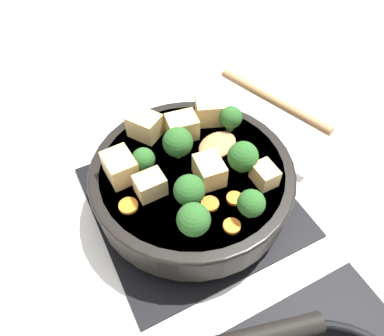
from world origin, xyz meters
TOP-DOWN VIEW (x-y plane):
  - ground_plane at (0.00, 0.00)m, footprint 2.40×2.40m
  - front_burner_grate at (0.00, 0.00)m, footprint 0.31×0.31m
  - skillet_pan at (0.00, 0.00)m, footprint 0.31×0.43m
  - wooden_spoon at (-0.13, -0.04)m, footprint 0.22×0.22m
  - tofu_cube_center_large at (0.07, 0.01)m, footprint 0.04×0.03m
  - tofu_cube_near_handle at (0.03, -0.10)m, footprint 0.06×0.06m
  - tofu_cube_east_chunk at (-0.01, 0.03)m, footprint 0.04×0.05m
  - tofu_cube_west_chunk at (-0.08, 0.07)m, footprint 0.03×0.04m
  - tofu_cube_back_piece at (-0.08, -0.08)m, footprint 0.06×0.06m
  - tofu_cube_front_piece at (-0.02, -0.07)m, footprint 0.05×0.04m
  - tofu_cube_mid_small at (0.10, -0.03)m, footprint 0.04×0.05m
  - broccoli_floret_near_spoon at (0.05, 0.10)m, footprint 0.04×0.04m
  - broccoli_floret_center_top at (-0.06, 0.04)m, footprint 0.04×0.04m
  - broccoli_floret_east_rim at (-0.09, -0.05)m, footprint 0.04×0.04m
  - broccoli_floret_west_rim at (0.01, -0.03)m, footprint 0.05×0.05m
  - broccoli_floret_north_edge at (-0.03, 0.11)m, footprint 0.04×0.04m
  - broccoli_floret_south_cluster at (0.03, 0.05)m, footprint 0.04×0.04m
  - broccoli_floret_mid_floret at (0.06, -0.03)m, footprint 0.03×0.03m
  - carrot_slice_orange_thin at (0.11, 0.02)m, footprint 0.03×0.03m
  - carrot_slice_near_center at (0.00, 0.11)m, footprint 0.02×0.02m
  - carrot_slice_edge_slice at (-0.03, 0.08)m, footprint 0.02×0.02m
  - carrot_slice_under_broccoli at (0.01, 0.07)m, footprint 0.02×0.02m

SIDE VIEW (x-z plane):
  - ground_plane at x=0.00m, z-range 0.00..0.00m
  - front_burner_grate at x=0.00m, z-range 0.00..0.03m
  - skillet_pan at x=0.00m, z-range 0.03..0.09m
  - carrot_slice_orange_thin at x=0.11m, z-range 0.09..0.09m
  - carrot_slice_near_center at x=0.00m, z-range 0.09..0.09m
  - carrot_slice_edge_slice at x=-0.03m, z-range 0.09..0.09m
  - carrot_slice_under_broccoli at x=0.01m, z-range 0.09..0.09m
  - wooden_spoon at x=-0.13m, z-range 0.09..0.10m
  - tofu_cube_west_chunk at x=-0.08m, z-range 0.09..0.12m
  - tofu_cube_center_large at x=0.07m, z-range 0.09..0.12m
  - tofu_cube_east_chunk at x=-0.01m, z-range 0.09..0.12m
  - tofu_cube_front_piece at x=-0.02m, z-range 0.09..0.12m
  - tofu_cube_near_handle at x=0.03m, z-range 0.09..0.12m
  - tofu_cube_mid_small at x=0.10m, z-range 0.09..0.13m
  - tofu_cube_back_piece at x=-0.08m, z-range 0.09..0.13m
  - broccoli_floret_mid_floret at x=0.06m, z-range 0.09..0.13m
  - broccoli_floret_east_rim at x=-0.09m, z-range 0.09..0.13m
  - broccoli_floret_north_edge at x=-0.03m, z-range 0.09..0.13m
  - broccoli_floret_south_cluster at x=0.03m, z-range 0.09..0.14m
  - broccoli_floret_near_spoon at x=0.05m, z-range 0.09..0.14m
  - broccoli_floret_center_top at x=-0.06m, z-range 0.09..0.14m
  - broccoli_floret_west_rim at x=0.01m, z-range 0.09..0.14m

